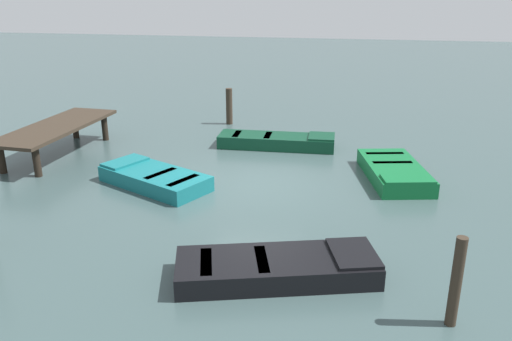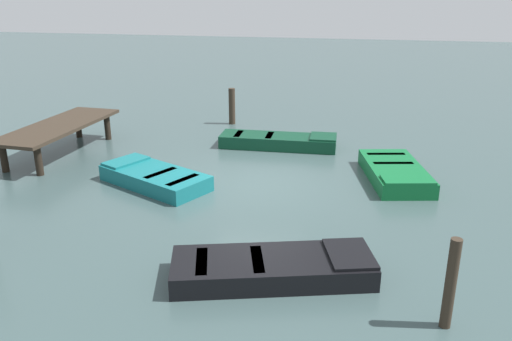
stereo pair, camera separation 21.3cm
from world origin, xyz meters
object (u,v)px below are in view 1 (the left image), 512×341
dock_segment (56,129)px  rowboat_teal (154,178)px  mooring_piling_mid_right (456,282)px  mooring_piling_near_left (229,106)px  rowboat_dark_green (277,141)px  rowboat_green (394,172)px  rowboat_black (278,267)px

dock_segment → rowboat_teal: bearing=-113.4°
rowboat_teal → mooring_piling_mid_right: mooring_piling_mid_right is taller
mooring_piling_near_left → mooring_piling_mid_right: (-11.35, -6.34, 0.08)m
mooring_piling_near_left → dock_segment: bearing=138.0°
dock_segment → rowboat_teal: dock_segment is taller
dock_segment → rowboat_dark_green: dock_segment is taller
rowboat_green → rowboat_dark_green: same height
rowboat_green → mooring_piling_mid_right: bearing=-8.0°
mooring_piling_near_left → mooring_piling_mid_right: bearing=-150.8°
rowboat_black → rowboat_dark_green: (7.89, 1.25, -0.00)m
rowboat_teal → mooring_piling_mid_right: bearing=171.1°
rowboat_black → dock_segment: bearing=126.9°
rowboat_black → mooring_piling_near_left: size_ratio=2.81×
dock_segment → rowboat_green: size_ratio=1.46×
rowboat_green → rowboat_black: bearing=-35.1°
dock_segment → mooring_piling_near_left: 6.37m
mooring_piling_mid_right → rowboat_dark_green: bearing=25.1°
dock_segment → rowboat_dark_green: (2.09, -6.51, -0.61)m
rowboat_green → mooring_piling_near_left: bearing=-143.0°
dock_segment → rowboat_teal: 4.35m
rowboat_dark_green → rowboat_black: bearing=-83.0°
rowboat_green → mooring_piling_near_left: (4.92, 5.81, 0.46)m
rowboat_black → rowboat_teal: bearing=118.6°
rowboat_teal → mooring_piling_mid_right: 8.24m
mooring_piling_mid_right → mooring_piling_near_left: bearing=29.2°
rowboat_dark_green → rowboat_teal: 4.79m
rowboat_black → rowboat_dark_green: 7.99m
rowboat_black → mooring_piling_mid_right: (-0.83, -2.84, 0.54)m
rowboat_black → mooring_piling_near_left: (10.52, 3.50, 0.46)m
rowboat_dark_green → mooring_piling_mid_right: mooring_piling_mid_right is taller
dock_segment → mooring_piling_mid_right: (-6.63, -10.60, -0.07)m
rowboat_black → rowboat_dark_green: size_ratio=1.01×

